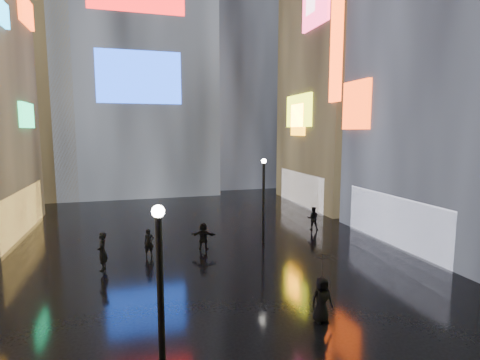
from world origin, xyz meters
name	(u,v)px	position (x,y,z in m)	size (l,w,h in m)	color
ground	(203,246)	(0.00, 20.00, 0.00)	(140.00, 140.00, 0.00)	black
building_right_far	(352,53)	(15.98, 30.00, 13.98)	(10.28, 12.00, 28.00)	black
tower_main	(135,3)	(-3.00, 43.97, 21.01)	(16.00, 14.20, 42.00)	black
tower_flank_right	(234,50)	(9.00, 46.00, 17.00)	(12.00, 12.00, 34.00)	black
tower_flank_left	(26,70)	(-14.00, 42.00, 13.00)	(10.00, 10.00, 26.00)	black
lamp_near	(161,300)	(-3.38, 6.95, 2.94)	(0.30, 0.30, 5.20)	black
lamp_far	(264,196)	(3.67, 19.59, 2.94)	(0.30, 0.30, 5.20)	black
pedestrian_4	(322,300)	(2.47, 9.95, 0.82)	(0.80, 0.52, 1.64)	black
pedestrian_5	(203,236)	(-0.11, 19.31, 0.78)	(1.46, 0.46, 1.57)	black
pedestrian_6	(149,243)	(-3.19, 18.95, 0.76)	(0.56, 0.36, 1.52)	black
pedestrian_7	(313,218)	(8.01, 21.51, 0.81)	(0.79, 0.61, 1.62)	black
umbrella_2	(323,266)	(2.47, 9.95, 2.10)	(1.00, 1.02, 0.91)	black
pedestrian_8	(102,251)	(-5.49, 17.49, 0.95)	(0.69, 0.46, 1.90)	black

